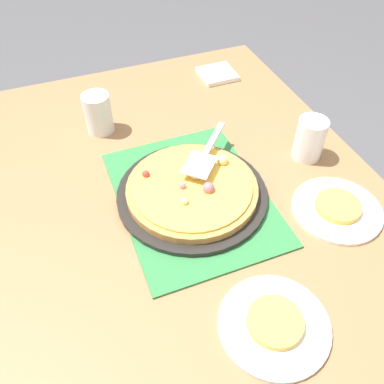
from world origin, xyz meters
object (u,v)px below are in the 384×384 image
(pizza_pan, at_px, (192,194))
(plate_near_left, at_px, (337,209))
(pizza, at_px, (192,188))
(pizza_server, at_px, (206,153))
(plate_far_right, at_px, (274,325))
(served_slice_left, at_px, (338,206))
(cup_far, at_px, (310,139))
(cup_near, at_px, (98,113))
(napkin_stack, at_px, (217,74))
(served_slice_right, at_px, (275,322))

(pizza_pan, relative_size, plate_near_left, 1.73)
(pizza, height_order, pizza_server, pizza_server)
(pizza, relative_size, plate_far_right, 1.50)
(served_slice_left, distance_m, cup_far, 0.22)
(cup_near, bearing_deg, served_slice_left, 41.38)
(cup_near, distance_m, cup_far, 0.61)
(pizza, xyz_separation_m, plate_far_right, (0.38, 0.02, -0.03))
(napkin_stack, bearing_deg, served_slice_right, -17.04)
(pizza_server, relative_size, napkin_stack, 1.66)
(served_slice_left, bearing_deg, plate_near_left, 0.00)
(pizza_pan, relative_size, served_slice_right, 3.45)
(napkin_stack, bearing_deg, pizza_server, -27.53)
(pizza_pan, height_order, plate_near_left, pizza_pan)
(pizza_pan, bearing_deg, cup_far, 95.55)
(pizza_pan, relative_size, pizza_server, 1.91)
(served_slice_left, bearing_deg, pizza_server, -134.23)
(pizza, height_order, napkin_stack, pizza)
(pizza, bearing_deg, cup_near, -156.80)
(served_slice_left, distance_m, napkin_stack, 0.69)
(cup_far, xyz_separation_m, pizza_server, (-0.04, -0.29, 0.01))
(pizza_pan, xyz_separation_m, napkin_stack, (-0.52, 0.30, -0.01))
(cup_far, relative_size, pizza_server, 0.60)
(plate_near_left, bearing_deg, served_slice_right, -54.60)
(pizza, xyz_separation_m, served_slice_left, (0.17, 0.32, -0.02))
(served_slice_right, height_order, pizza_server, pizza_server)
(plate_far_right, xyz_separation_m, served_slice_left, (-0.21, 0.29, 0.01))
(pizza_server, xyz_separation_m, napkin_stack, (-0.45, 0.23, -0.06))
(cup_near, distance_m, napkin_stack, 0.48)
(plate_far_right, relative_size, pizza_server, 1.11)
(napkin_stack, bearing_deg, pizza_pan, -29.90)
(served_slice_right, xyz_separation_m, cup_far, (-0.42, 0.34, 0.04))
(served_slice_left, distance_m, cup_near, 0.71)
(plate_near_left, height_order, plate_far_right, same)
(pizza, relative_size, served_slice_right, 3.00)
(pizza_pan, distance_m, napkin_stack, 0.60)
(cup_far, bearing_deg, pizza_server, -97.29)
(plate_far_right, height_order, served_slice_left, served_slice_left)
(pizza_pan, xyz_separation_m, served_slice_right, (0.38, 0.02, 0.01))
(served_slice_right, bearing_deg, plate_far_right, -90.00)
(napkin_stack, bearing_deg, plate_near_left, 1.38)
(plate_far_right, relative_size, served_slice_left, 2.00)
(plate_far_right, distance_m, served_slice_left, 0.36)
(served_slice_left, relative_size, pizza_server, 0.55)
(pizza, distance_m, plate_far_right, 0.38)
(served_slice_right, height_order, cup_far, cup_far)
(pizza_pan, bearing_deg, pizza, 113.28)
(plate_far_right, bearing_deg, plate_near_left, 125.40)
(served_slice_right, distance_m, napkin_stack, 0.94)
(served_slice_left, xyz_separation_m, cup_near, (-0.54, -0.47, 0.04))
(pizza_server, bearing_deg, cup_far, 82.71)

